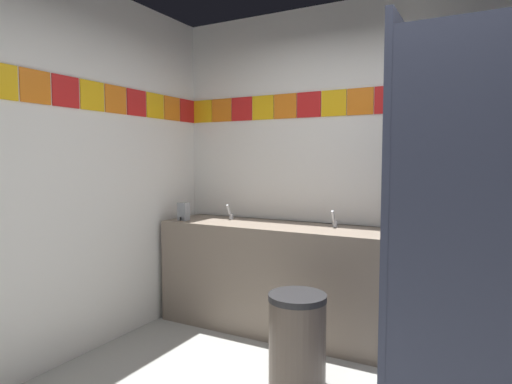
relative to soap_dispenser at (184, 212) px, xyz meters
name	(u,v)px	position (x,y,z in m)	size (l,w,h in m)	color
wall_back	(388,168)	(1.67, 0.49, 0.39)	(3.75, 0.09, 2.72)	white
wall_side	(34,170)	(-0.25, -1.25, 0.39)	(0.09, 3.40, 2.72)	white
vanity_counter	(274,276)	(0.82, 0.16, -0.52)	(1.95, 0.57, 0.89)	gray
faucet_left	(230,214)	(0.33, 0.25, -0.03)	(0.04, 0.10, 0.14)	silver
faucet_right	(334,221)	(1.31, 0.25, -0.03)	(0.04, 0.10, 0.14)	silver
soap_dispenser	(184,212)	(0.00, 0.00, 0.00)	(0.09, 0.09, 0.16)	gray
stall_divider	(434,228)	(2.13, -0.56, 0.09)	(0.92, 1.49, 2.12)	#33384C
trash_bin	(297,340)	(1.36, -0.61, -0.68)	(0.37, 0.37, 0.59)	brown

